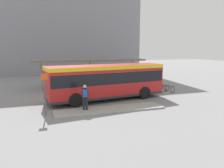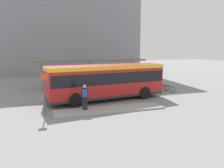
{
  "view_description": "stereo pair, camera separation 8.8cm",
  "coord_description": "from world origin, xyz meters",
  "px_view_note": "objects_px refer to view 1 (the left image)",
  "views": [
    {
      "loc": [
        -5.65,
        -17.88,
        4.43
      ],
      "look_at": [
        0.51,
        0.0,
        1.37
      ],
      "focal_mm": 35.0,
      "sensor_mm": 36.0,
      "label": 1
    },
    {
      "loc": [
        -5.57,
        -17.91,
        4.43
      ],
      "look_at": [
        0.51,
        0.0,
        1.37
      ],
      "focal_mm": 35.0,
      "sensor_mm": 36.0,
      "label": 2
    }
  ],
  "objects_px": {
    "bicycle_red": "(163,87)",
    "platform_sign": "(45,93)",
    "bicycle_green": "(170,89)",
    "pedestrian_waiting": "(85,96)",
    "city_bus": "(107,80)"
  },
  "relations": [
    {
      "from": "city_bus",
      "to": "platform_sign",
      "type": "height_order",
      "value": "city_bus"
    },
    {
      "from": "city_bus",
      "to": "platform_sign",
      "type": "relative_size",
      "value": 3.75
    },
    {
      "from": "bicycle_green",
      "to": "bicycle_red",
      "type": "xyz_separation_m",
      "value": [
        -0.25,
        0.83,
        0.01
      ]
    },
    {
      "from": "bicycle_green",
      "to": "platform_sign",
      "type": "xyz_separation_m",
      "value": [
        -12.51,
        -4.27,
        1.22
      ]
    },
    {
      "from": "bicycle_red",
      "to": "platform_sign",
      "type": "bearing_deg",
      "value": -62.54
    },
    {
      "from": "city_bus",
      "to": "pedestrian_waiting",
      "type": "xyz_separation_m",
      "value": [
        -2.55,
        -3.02,
        -0.63
      ]
    },
    {
      "from": "pedestrian_waiting",
      "to": "bicycle_red",
      "type": "distance_m",
      "value": 10.87
    },
    {
      "from": "city_bus",
      "to": "bicycle_green",
      "type": "xyz_separation_m",
      "value": [
        7.26,
        1.24,
        -1.45
      ]
    },
    {
      "from": "pedestrian_waiting",
      "to": "bicycle_red",
      "type": "bearing_deg",
      "value": -52.16
    },
    {
      "from": "pedestrian_waiting",
      "to": "bicycle_red",
      "type": "relative_size",
      "value": 1.12
    },
    {
      "from": "city_bus",
      "to": "platform_sign",
      "type": "bearing_deg",
      "value": -157.62
    },
    {
      "from": "pedestrian_waiting",
      "to": "city_bus",
      "type": "bearing_deg",
      "value": -30.36
    },
    {
      "from": "pedestrian_waiting",
      "to": "platform_sign",
      "type": "relative_size",
      "value": 0.64
    },
    {
      "from": "bicycle_green",
      "to": "bicycle_red",
      "type": "relative_size",
      "value": 0.96
    },
    {
      "from": "bicycle_red",
      "to": "platform_sign",
      "type": "distance_m",
      "value": 13.34
    }
  ]
}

